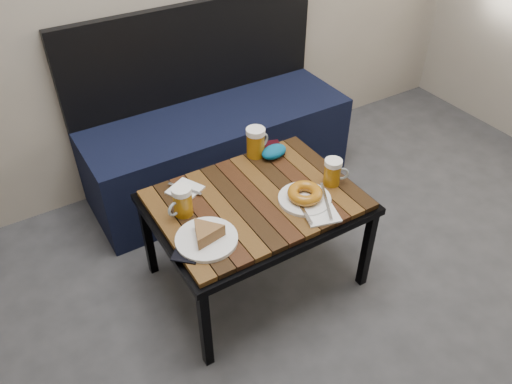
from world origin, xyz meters
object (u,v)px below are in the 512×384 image
passport_burgundy (272,148)px  knit_pouch (274,152)px  bench (216,141)px  beer_mug_right (333,172)px  cafe_table (256,206)px  beer_mug_left (182,201)px  beer_mug_centre (256,142)px  plate_pie (206,236)px  passport_navy (188,249)px  plate_bagel (305,196)px

passport_burgundy → knit_pouch: knit_pouch is taller
bench → beer_mug_right: 0.86m
bench → cafe_table: bearing=-104.7°
beer_mug_left → knit_pouch: bearing=176.9°
beer_mug_centre → plate_pie: beer_mug_centre is taller
bench → passport_navy: bearing=-122.9°
cafe_table → bench: bearing=75.3°
beer_mug_centre → beer_mug_right: 0.38m
beer_mug_centre → knit_pouch: bearing=-58.4°
passport_burgundy → beer_mug_centre: bearing=-160.3°
plate_pie → plate_bagel: bearing=0.0°
passport_navy → plate_bagel: bearing=43.9°
cafe_table → plate_pie: size_ratio=3.65×
cafe_table → beer_mug_centre: 0.32m
cafe_table → passport_burgundy: bearing=46.8°
cafe_table → plate_bagel: bearing=-36.9°
plate_pie → knit_pouch: plate_pie is taller
beer_mug_left → passport_navy: (-0.07, -0.19, -0.06)m
plate_bagel → beer_mug_left: bearing=158.1°
beer_mug_centre → plate_pie: bearing=-155.4°
beer_mug_left → passport_burgundy: beer_mug_left is taller
bench → passport_navy: 1.03m
plate_pie → passport_burgundy: bearing=35.6°
beer_mug_left → plate_pie: size_ratio=0.54×
passport_navy → passport_burgundy: 0.72m
beer_mug_right → plate_pie: (-0.60, -0.03, -0.03)m
bench → beer_mug_centre: bench is taller
cafe_table → plate_pie: bearing=-157.4°
passport_navy → knit_pouch: (0.58, 0.33, 0.02)m
beer_mug_left → plate_pie: beer_mug_left is taller
beer_mug_right → passport_navy: 0.68m
bench → cafe_table: bench is taller
beer_mug_left → passport_navy: beer_mug_left is taller
beer_mug_centre → plate_pie: (-0.44, -0.37, -0.04)m
passport_burgundy → knit_pouch: bearing=-97.1°
beer_mug_right → plate_bagel: size_ratio=0.44×
plate_bagel → knit_pouch: size_ratio=2.14×
bench → plate_pie: bench is taller
beer_mug_centre → knit_pouch: (0.06, -0.06, -0.04)m
beer_mug_left → plate_bagel: 0.48m
cafe_table → beer_mug_left: 0.32m
plate_pie → plate_bagel: (0.44, 0.00, -0.00)m
passport_burgundy → knit_pouch: size_ratio=0.99×
beer_mug_right → passport_navy: bearing=-148.8°
bench → beer_mug_left: bench is taller
beer_mug_left → beer_mug_centre: bearing=-175.0°
beer_mug_centre → plate_pie: size_ratio=0.59×
beer_mug_right → plate_bagel: 0.17m
passport_burgundy → knit_pouch: 0.07m
passport_burgundy → cafe_table: bearing=-115.2°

